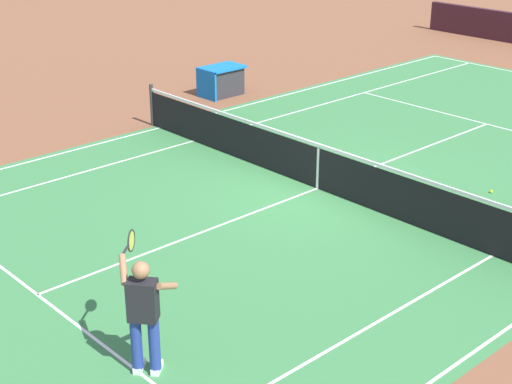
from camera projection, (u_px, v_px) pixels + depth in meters
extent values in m
plane|color=brown|center=(318.00, 188.00, 16.17)|extent=(60.00, 60.00, 0.00)
cube|color=#387A42|center=(318.00, 188.00, 16.17)|extent=(24.20, 11.40, 0.00)
cube|color=white|center=(160.00, 128.00, 19.89)|extent=(23.80, 0.05, 0.01)
cube|color=white|center=(194.00, 141.00, 18.95)|extent=(23.80, 0.05, 0.01)
cube|color=white|center=(493.00, 255.00, 13.39)|extent=(23.80, 0.05, 0.01)
cube|color=white|center=(37.00, 295.00, 12.17)|extent=(0.05, 8.22, 0.01)
cube|color=white|center=(487.00, 124.00, 20.18)|extent=(0.05, 8.22, 0.01)
cube|color=white|center=(318.00, 188.00, 16.17)|extent=(12.80, 0.05, 0.01)
cylinder|color=#2D2D33|center=(152.00, 105.00, 19.89)|extent=(0.10, 0.10, 1.08)
cube|color=black|center=(318.00, 169.00, 16.00)|extent=(0.02, 11.60, 0.88)
cube|color=white|center=(319.00, 145.00, 15.81)|extent=(0.04, 11.60, 0.06)
cube|color=white|center=(318.00, 169.00, 16.00)|extent=(0.04, 0.06, 0.88)
cylinder|color=navy|center=(154.00, 344.00, 10.12)|extent=(0.15, 0.15, 0.74)
cube|color=white|center=(157.00, 368.00, 10.33)|extent=(0.29, 0.26, 0.09)
cylinder|color=navy|center=(136.00, 343.00, 10.15)|extent=(0.15, 0.15, 0.74)
cube|color=white|center=(139.00, 366.00, 10.36)|extent=(0.29, 0.26, 0.09)
cube|color=black|center=(143.00, 300.00, 9.88)|extent=(0.43, 0.45, 0.56)
sphere|color=#9E704C|center=(141.00, 270.00, 9.71)|extent=(0.23, 0.23, 0.23)
cylinder|color=#9E704C|center=(167.00, 286.00, 9.96)|extent=(0.41, 0.23, 0.26)
cylinder|color=#9E704C|center=(123.00, 269.00, 9.95)|extent=(0.29, 0.40, 0.30)
cylinder|color=#232326|center=(125.00, 250.00, 10.20)|extent=(0.24, 0.21, 0.04)
torus|color=#232326|center=(131.00, 241.00, 10.46)|extent=(0.26, 0.22, 0.31)
cylinder|color=#C6D84C|center=(131.00, 241.00, 10.46)|extent=(0.21, 0.18, 0.27)
sphere|color=#CCE01E|center=(491.00, 191.00, 15.93)|extent=(0.07, 0.07, 0.07)
cube|color=#2D2D33|center=(222.00, 82.00, 22.56)|extent=(1.10, 0.70, 0.80)
cube|color=blue|center=(222.00, 67.00, 22.40)|extent=(1.24, 0.84, 0.06)
cube|color=blue|center=(206.00, 85.00, 22.18)|extent=(0.06, 0.84, 0.84)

